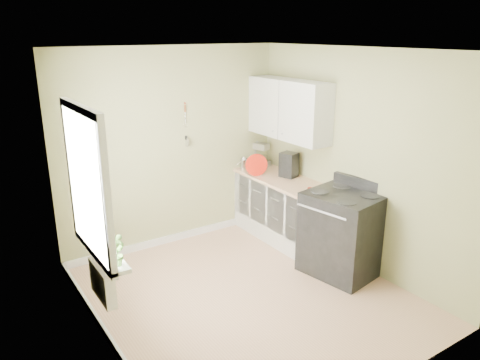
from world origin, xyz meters
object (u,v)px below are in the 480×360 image
stand_mixer (259,155)px  coffee_maker (289,165)px  stove (342,233)px  kettle (243,163)px

stand_mixer → coffee_maker: bearing=-90.9°
stove → coffee_maker: coffee_maker is taller
stand_mixer → coffee_maker: size_ratio=1.11×
stove → coffee_maker: bearing=84.1°
coffee_maker → stand_mixer: bearing=89.1°
stove → kettle: size_ratio=6.50×
stove → stand_mixer: bearing=86.0°
kettle → coffee_maker: coffee_maker is taller
stand_mixer → kettle: 0.32m
stand_mixer → coffee_maker: 0.71m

